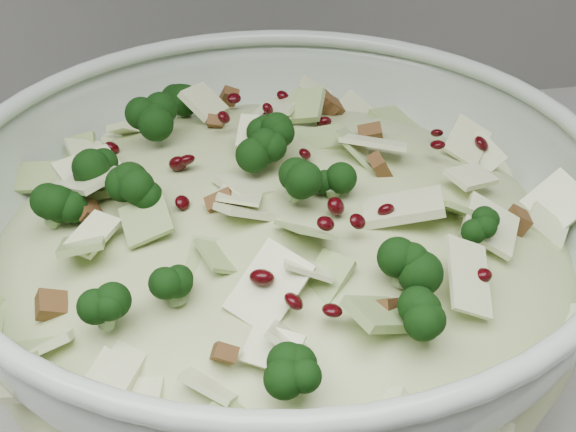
% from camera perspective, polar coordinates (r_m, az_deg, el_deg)
% --- Properties ---
extents(mixing_bowl, '(0.54, 0.54, 0.17)m').
position_cam_1_polar(mixing_bowl, '(0.53, -0.53, -3.26)').
color(mixing_bowl, '#B1C3B3').
rests_on(mixing_bowl, counter).
extents(salad, '(0.53, 0.53, 0.17)m').
position_cam_1_polar(salad, '(0.51, -0.55, -0.89)').
color(salad, '#B2BE82').
rests_on(salad, mixing_bowl).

